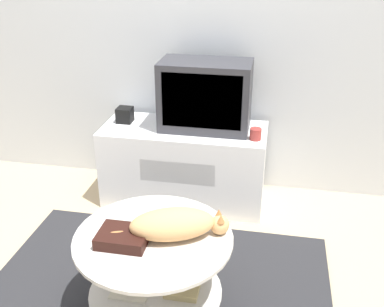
% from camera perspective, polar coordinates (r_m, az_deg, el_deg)
% --- Properties ---
extents(ground_plane, '(12.00, 12.00, 0.00)m').
position_cam_1_polar(ground_plane, '(2.53, -5.04, -18.69)').
color(ground_plane, tan).
extents(wall_back, '(8.00, 0.05, 2.60)m').
position_cam_1_polar(wall_back, '(3.26, 1.15, 17.41)').
color(wall_back, silver).
rests_on(wall_back, ground_plane).
extents(rug, '(1.88, 1.50, 0.02)m').
position_cam_1_polar(rug, '(2.52, -5.04, -18.53)').
color(rug, '#28282B').
rests_on(rug, ground_plane).
extents(tv_stand, '(1.15, 0.49, 0.57)m').
position_cam_1_polar(tv_stand, '(3.26, -0.98, -1.37)').
color(tv_stand, white).
rests_on(tv_stand, ground_plane).
extents(tv, '(0.61, 0.34, 0.47)m').
position_cam_1_polar(tv, '(3.07, 1.71, 7.37)').
color(tv, '#333338').
rests_on(tv, tv_stand).
extents(speaker, '(0.11, 0.11, 0.11)m').
position_cam_1_polar(speaker, '(3.27, -8.53, 4.88)').
color(speaker, black).
rests_on(speaker, tv_stand).
extents(mug, '(0.08, 0.08, 0.08)m').
position_cam_1_polar(mug, '(2.97, 8.07, 2.46)').
color(mug, '#99332D').
rests_on(mug, tv_stand).
extents(coffee_table, '(0.76, 0.76, 0.47)m').
position_cam_1_polar(coffee_table, '(2.27, -4.66, -13.86)').
color(coffee_table, '#B2B2B7').
rests_on(coffee_table, rug).
extents(dvd_box, '(0.23, 0.18, 0.06)m').
position_cam_1_polar(dvd_box, '(2.13, -8.74, -10.46)').
color(dvd_box, black).
rests_on(dvd_box, coffee_table).
extents(cat, '(0.59, 0.31, 0.15)m').
position_cam_1_polar(cat, '(2.12, -2.27, -8.99)').
color(cat, tan).
rests_on(cat, coffee_table).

